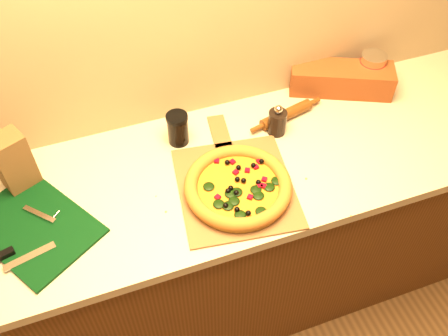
% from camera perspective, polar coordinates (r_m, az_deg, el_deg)
% --- Properties ---
extents(cabinet, '(2.80, 0.65, 0.86)m').
position_cam_1_polar(cabinet, '(2.13, -2.50, -9.03)').
color(cabinet, '#4D2C10').
rests_on(cabinet, ground).
extents(countertop, '(2.84, 0.68, 0.04)m').
position_cam_1_polar(countertop, '(1.77, -2.98, -1.22)').
color(countertop, '#BDAE93').
rests_on(countertop, cabinet).
extents(pizza_peel, '(0.44, 0.61, 0.01)m').
position_cam_1_polar(pizza_peel, '(1.72, 1.22, -1.80)').
color(pizza_peel, brown).
rests_on(pizza_peel, countertop).
extents(pizza, '(0.36, 0.36, 0.05)m').
position_cam_1_polar(pizza, '(1.68, 1.61, -2.14)').
color(pizza, '#B4842D').
rests_on(pizza, pizza_peel).
extents(cutting_board, '(0.45, 0.49, 0.03)m').
position_cam_1_polar(cutting_board, '(1.72, -20.97, -6.36)').
color(cutting_board, black).
rests_on(cutting_board, countertop).
extents(bottle_cap, '(0.03, 0.03, 0.01)m').
position_cam_1_polar(bottle_cap, '(1.65, -15.04, -7.39)').
color(bottle_cap, black).
rests_on(bottle_cap, countertop).
extents(pepper_grinder, '(0.07, 0.07, 0.13)m').
position_cam_1_polar(pepper_grinder, '(1.87, 6.10, 5.30)').
color(pepper_grinder, black).
rests_on(pepper_grinder, countertop).
extents(rolling_pin, '(0.32, 0.09, 0.04)m').
position_cam_1_polar(rolling_pin, '(1.95, 7.11, 6.08)').
color(rolling_pin, '#5E3510').
rests_on(rolling_pin, countertop).
extents(coffee_canister, '(0.11, 0.11, 0.14)m').
position_cam_1_polar(coffee_canister, '(2.15, 16.44, 10.77)').
color(coffee_canister, silver).
rests_on(coffee_canister, countertop).
extents(bread_bag, '(0.43, 0.29, 0.11)m').
position_cam_1_polar(bread_bag, '(2.10, 13.24, 9.88)').
color(bread_bag, brown).
rests_on(bread_bag, countertop).
extents(paper_bag, '(0.14, 0.12, 0.22)m').
position_cam_1_polar(paper_bag, '(1.79, -22.91, 0.64)').
color(paper_bag, brown).
rests_on(paper_bag, countertop).
extents(dark_jar, '(0.08, 0.08, 0.13)m').
position_cam_1_polar(dark_jar, '(1.83, -5.30, 4.51)').
color(dark_jar, black).
rests_on(dark_jar, countertop).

